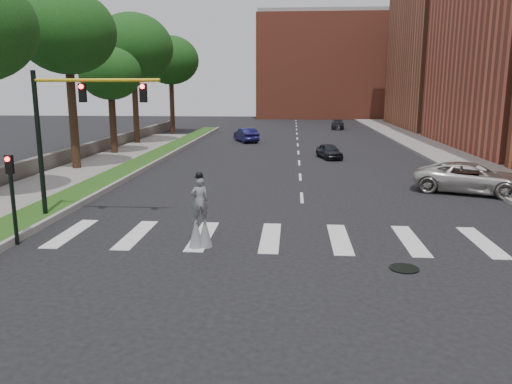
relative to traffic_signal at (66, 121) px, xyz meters
name	(u,v)px	position (x,y,z in m)	size (l,w,h in m)	color
ground_plane	(305,247)	(9.78, -3.00, -4.15)	(160.00, 160.00, 0.00)	black
grass_median	(148,160)	(-1.72, 17.00, -4.03)	(2.00, 60.00, 0.25)	#1F4714
median_curb	(161,160)	(-0.67, 17.00, -4.01)	(0.20, 60.00, 0.28)	gray
sidewalk_left	(46,185)	(-4.72, 7.00, -4.06)	(4.00, 60.00, 0.18)	gray
sidewalk_right	(450,154)	(22.28, 22.00, -4.06)	(5.00, 90.00, 0.18)	gray
stone_wall	(88,150)	(-7.22, 19.00, -3.60)	(0.50, 56.00, 1.10)	#524D46
manhole	(404,268)	(12.78, -5.00, -4.13)	(0.90, 0.90, 0.04)	black
building_far	(462,53)	(31.78, 51.00, 5.85)	(16.00, 22.00, 20.00)	#945136
building_backdrop	(329,68)	(15.78, 75.00, 4.85)	(26.00, 14.00, 18.00)	#9F4832
traffic_signal	(66,121)	(0.00, 0.00, 0.00)	(5.30, 0.23, 6.20)	black
secondary_signal	(12,191)	(-0.52, -3.50, -2.20)	(0.25, 0.21, 3.23)	black
stilt_performer	(200,219)	(6.09, -3.31, -3.13)	(0.82, 0.63, 2.70)	black
suv_crossing	(471,178)	(18.78, 6.90, -3.35)	(2.66, 5.77, 1.60)	beige
car_near	(329,151)	(12.16, 19.49, -3.57)	(1.38, 3.42, 1.17)	black
car_mid	(246,135)	(4.48, 31.24, -3.43)	(1.51, 4.34, 1.43)	#17154C
car_far	(338,125)	(15.28, 47.96, -3.55)	(1.68, 4.12, 1.20)	black
tree_2	(67,33)	(-5.30, 12.50, 4.78)	(6.27, 6.27, 11.65)	black
tree_3	(110,74)	(-5.54, 20.48, 2.40)	(4.97, 4.97, 8.73)	black
tree_4	(133,48)	(-6.03, 28.24, 5.01)	(7.64, 7.64, 12.44)	black
tree_5	(171,61)	(-5.32, 40.21, 4.48)	(6.70, 6.70, 11.52)	black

